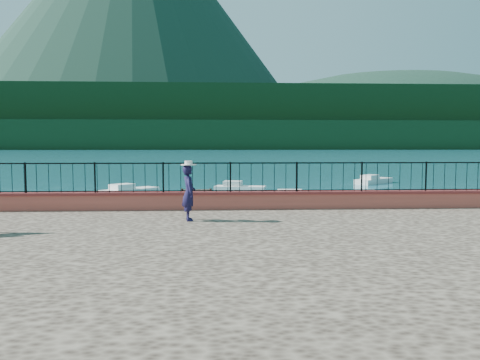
{
  "coord_description": "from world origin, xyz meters",
  "views": [
    {
      "loc": [
        -0.81,
        -11.64,
        3.35
      ],
      "look_at": [
        -0.07,
        2.0,
        2.3
      ],
      "focal_mm": 35.0,
      "sensor_mm": 36.0,
      "label": 1
    }
  ],
  "objects": [
    {
      "name": "dock",
      "position": [
        -2.0,
        12.0,
        0.15
      ],
      "size": [
        2.0,
        16.0,
        0.3
      ],
      "primitive_type": "cube",
      "color": "#2D231C",
      "rests_on": "ground"
    },
    {
      "name": "boat_2",
      "position": [
        8.3,
        14.12,
        0.4
      ],
      "size": [
        3.82,
        1.78,
        0.8
      ],
      "primitive_type": "cube",
      "rotation": [
        0.0,
        0.0,
        0.13
      ],
      "color": "silver",
      "rests_on": "ground"
    },
    {
      "name": "boat_1",
      "position": [
        4.05,
        14.49,
        0.4
      ],
      "size": [
        3.92,
        1.42,
        0.8
      ],
      "primitive_type": "cube",
      "rotation": [
        0.0,
        0.0,
        -0.03
      ],
      "color": "silver",
      "rests_on": "ground"
    },
    {
      "name": "boat_5",
      "position": [
        12.74,
        27.45,
        0.4
      ],
      "size": [
        4.07,
        3.89,
        0.8
      ],
      "primitive_type": "cube",
      "rotation": [
        0.0,
        0.0,
        0.74
      ],
      "color": "silver",
      "rests_on": "ground"
    },
    {
      "name": "parapet",
      "position": [
        0.0,
        3.7,
        1.49
      ],
      "size": [
        28.0,
        0.46,
        0.58
      ],
      "primitive_type": "cube",
      "color": "#BD5044",
      "rests_on": "promenade"
    },
    {
      "name": "boat_3",
      "position": [
        -6.43,
        19.38,
        0.4
      ],
      "size": [
        3.66,
        3.9,
        0.8
      ],
      "primitive_type": "cube",
      "rotation": [
        0.0,
        0.0,
        0.85
      ],
      "color": "white",
      "rests_on": "ground"
    },
    {
      "name": "railing",
      "position": [
        0.0,
        3.7,
        2.25
      ],
      "size": [
        27.0,
        0.05,
        0.95
      ],
      "primitive_type": "cube",
      "color": "black",
      "rests_on": "parapet"
    },
    {
      "name": "volcano",
      "position": [
        -120.0,
        700.0,
        190.0
      ],
      "size": [
        560.0,
        560.0,
        380.0
      ],
      "primitive_type": "cone",
      "color": "#142D23",
      "rests_on": "ground"
    },
    {
      "name": "boat_0",
      "position": [
        -7.62,
        11.33,
        0.4
      ],
      "size": [
        4.04,
        2.79,
        0.8
      ],
      "primitive_type": "cube",
      "rotation": [
        0.0,
        0.0,
        0.43
      ],
      "color": "silver",
      "rests_on": "ground"
    },
    {
      "name": "foothills",
      "position": [
        0.0,
        360.0,
        22.0
      ],
      "size": [
        900.0,
        120.0,
        44.0
      ],
      "primitive_type": "cube",
      "color": "black",
      "rests_on": "ground"
    },
    {
      "name": "boat_4",
      "position": [
        0.95,
        20.92,
        0.4
      ],
      "size": [
        3.72,
        2.06,
        0.8
      ],
      "primitive_type": "cube",
      "rotation": [
        0.0,
        0.0,
        -0.23
      ],
      "color": "silver",
      "rests_on": "ground"
    },
    {
      "name": "person",
      "position": [
        -1.54,
        1.47,
        1.98
      ],
      "size": [
        0.48,
        0.63,
        1.56
      ],
      "primitive_type": "imported",
      "rotation": [
        0.0,
        0.0,
        1.76
      ],
      "color": "#141133",
      "rests_on": "promenade"
    },
    {
      "name": "far_forest",
      "position": [
        0.0,
        300.0,
        9.0
      ],
      "size": [
        900.0,
        60.0,
        18.0
      ],
      "primitive_type": "cube",
      "color": "black",
      "rests_on": "ground"
    },
    {
      "name": "ground",
      "position": [
        0.0,
        0.0,
        0.0
      ],
      "size": [
        2000.0,
        2000.0,
        0.0
      ],
      "primitive_type": "plane",
      "color": "#19596B",
      "rests_on": "ground"
    },
    {
      "name": "companion_hill",
      "position": [
        220.0,
        560.0,
        0.0
      ],
      "size": [
        448.0,
        384.0,
        180.0
      ],
      "primitive_type": "ellipsoid",
      "color": "#142D23",
      "rests_on": "ground"
    },
    {
      "name": "hat",
      "position": [
        -1.54,
        1.47,
        2.82
      ],
      "size": [
        0.44,
        0.44,
        0.12
      ],
      "primitive_type": "cylinder",
      "color": "silver",
      "rests_on": "person"
    }
  ]
}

